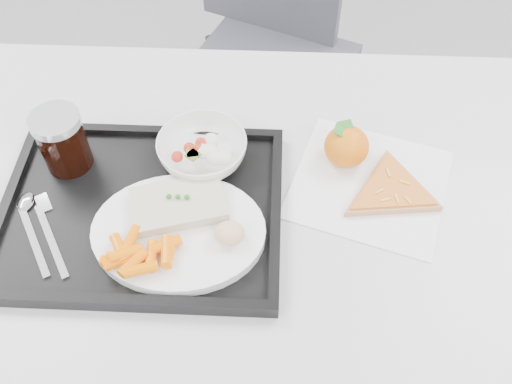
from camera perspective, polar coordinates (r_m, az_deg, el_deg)
The scene contains 14 objects.
table at distance 1.00m, azimuth -0.84°, elevation -3.61°, with size 1.20×0.80×0.75m.
chair at distance 1.64m, azimuth 1.20°, elevation 15.93°, with size 0.55×0.56×0.93m.
tray at distance 0.94m, azimuth -11.32°, elevation -1.85°, with size 0.45×0.35×0.03m.
dinner_plate at distance 0.89m, azimuth -7.73°, elevation -3.97°, with size 0.27×0.27×0.02m.
fish_fillet at distance 0.90m, azimuth -7.77°, elevation -1.23°, with size 0.16×0.12×0.03m.
bread_roll at distance 0.85m, azimuth -2.69°, elevation -4.10°, with size 0.06×0.05×0.03m.
salad_bowl at distance 0.97m, azimuth -5.38°, elevation 4.15°, with size 0.15×0.15×0.05m.
cola_glass at distance 0.99m, azimuth -18.82°, elevation 4.94°, with size 0.08×0.08×0.11m.
cutlery at distance 0.96m, azimuth -21.05°, elevation -2.99°, with size 0.12×0.16×0.01m.
napkin at distance 0.99m, azimuth 11.28°, elevation 0.79°, with size 0.31×0.30×0.00m.
tangerine at distance 0.99m, azimuth 9.04°, elevation 4.54°, with size 0.09×0.09×0.07m.
pizza_slice at distance 0.97m, azimuth 13.35°, elevation 0.16°, with size 0.27×0.27×0.02m.
carrot_pile at distance 0.85m, azimuth -11.65°, elevation -6.14°, with size 0.12×0.09×0.03m.
salad_contents at distance 0.96m, azimuth -4.94°, elevation 4.10°, with size 0.10×0.07×0.02m.
Camera 1 is at (0.04, -0.26, 1.51)m, focal length 40.00 mm.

